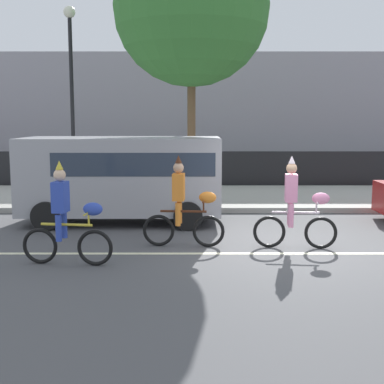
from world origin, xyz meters
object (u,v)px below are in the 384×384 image
(parade_cyclist_orange, at_px, (183,207))
(parked_van_grey, at_px, (124,173))
(parade_cyclist_cobalt, at_px, (66,220))
(street_lamp_post, at_px, (70,74))
(pedestrian_onlooker, at_px, (211,176))
(parade_cyclist_pink, at_px, (295,208))

(parade_cyclist_orange, xyz_separation_m, parked_van_grey, (-1.56, 2.61, 0.44))
(parade_cyclist_cobalt, xyz_separation_m, parked_van_grey, (0.55, 3.99, 0.44))
(street_lamp_post, relative_size, pedestrian_onlooker, 3.62)
(parade_cyclist_cobalt, relative_size, pedestrian_onlooker, 1.19)
(pedestrian_onlooker, bearing_deg, parked_van_grey, -142.60)
(parade_cyclist_orange, bearing_deg, street_lamp_post, 121.62)
(parade_cyclist_cobalt, distance_m, street_lamp_post, 7.91)
(parade_cyclist_cobalt, xyz_separation_m, parade_cyclist_orange, (2.11, 1.38, 0.00))
(parked_van_grey, height_order, street_lamp_post, street_lamp_post)
(parade_cyclist_cobalt, height_order, parade_cyclist_orange, same)
(parade_cyclist_cobalt, xyz_separation_m, street_lamp_post, (-1.42, 7.12, 3.15))
(parked_van_grey, bearing_deg, parade_cyclist_pink, -35.49)
(parade_cyclist_orange, distance_m, pedestrian_onlooker, 4.42)
(parade_cyclist_pink, relative_size, pedestrian_onlooker, 1.19)
(parade_cyclist_cobalt, distance_m, parade_cyclist_pink, 4.59)
(parade_cyclist_cobalt, distance_m, parked_van_grey, 4.05)
(parade_cyclist_cobalt, bearing_deg, street_lamp_post, 101.28)
(parade_cyclist_pink, distance_m, street_lamp_post, 8.86)
(parked_van_grey, bearing_deg, parade_cyclist_orange, -59.14)
(parade_cyclist_orange, height_order, pedestrian_onlooker, parade_cyclist_orange)
(parade_cyclist_cobalt, relative_size, parade_cyclist_pink, 1.00)
(parade_cyclist_cobalt, bearing_deg, pedestrian_onlooker, 63.68)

